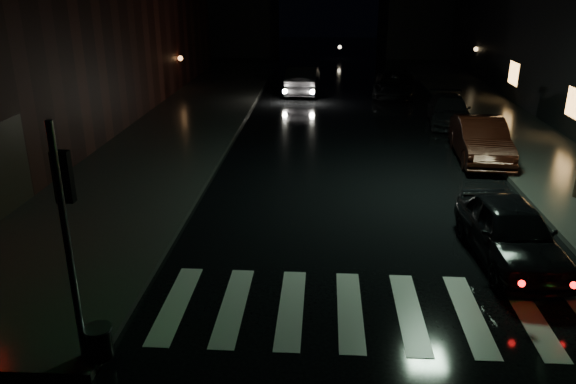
% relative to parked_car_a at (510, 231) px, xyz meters
% --- Properties ---
extents(ground, '(120.00, 120.00, 0.00)m').
position_rel_parked_car_a_xyz_m(ground, '(-6.25, -3.00, -0.73)').
color(ground, black).
rests_on(ground, ground).
extents(sidewalk_left, '(6.00, 44.00, 0.15)m').
position_rel_parked_car_a_xyz_m(sidewalk_left, '(-11.25, 11.00, -0.65)').
color(sidewalk_left, '#282826').
rests_on(sidewalk_left, ground).
extents(sidewalk_right, '(4.00, 44.00, 0.15)m').
position_rel_parked_car_a_xyz_m(sidewalk_right, '(3.75, 11.00, -0.65)').
color(sidewalk_right, '#282826').
rests_on(sidewalk_right, ground).
extents(building_left, '(10.00, 36.00, 7.00)m').
position_rel_parked_car_a_xyz_m(building_left, '(-18.25, 13.00, 2.77)').
color(building_left, black).
rests_on(building_left, ground).
extents(building_far_left, '(14.00, 10.00, 8.00)m').
position_rel_parked_car_a_xyz_m(building_far_left, '(-16.25, 42.00, 3.27)').
color(building_far_left, black).
rests_on(building_far_left, ground).
extents(building_far_right, '(14.00, 10.00, 7.00)m').
position_rel_parked_car_a_xyz_m(building_far_right, '(7.75, 42.00, 2.77)').
color(building_far_right, black).
rests_on(building_far_right, ground).
extents(crosswalk, '(9.00, 3.00, 0.01)m').
position_rel_parked_car_a_xyz_m(crosswalk, '(-3.25, -2.50, -0.72)').
color(crosswalk, beige).
rests_on(crosswalk, ground).
extents(signal_pole_corner, '(0.68, 0.61, 4.20)m').
position_rel_parked_car_a_xyz_m(signal_pole_corner, '(-8.40, -4.46, 0.81)').
color(signal_pole_corner, slate).
rests_on(signal_pole_corner, ground).
extents(parked_car_a, '(1.99, 4.38, 1.46)m').
position_rel_parked_car_a_xyz_m(parked_car_a, '(0.00, 0.00, 0.00)').
color(parked_car_a, black).
rests_on(parked_car_a, ground).
extents(parked_car_b, '(1.92, 4.81, 1.56)m').
position_rel_parked_car_a_xyz_m(parked_car_b, '(1.35, 8.14, 0.05)').
color(parked_car_b, black).
rests_on(parked_car_b, ground).
extents(parked_car_c, '(2.26, 4.64, 1.30)m').
position_rel_parked_car_a_xyz_m(parked_car_c, '(1.35, 13.81, -0.08)').
color(parked_car_c, black).
rests_on(parked_car_c, ground).
extents(parked_car_d, '(2.93, 5.21, 1.37)m').
position_rel_parked_car_a_xyz_m(parked_car_d, '(-0.45, 20.47, -0.04)').
color(parked_car_d, black).
rests_on(parked_car_d, ground).
extents(oncoming_car, '(1.96, 5.07, 1.65)m').
position_rel_parked_car_a_xyz_m(oncoming_car, '(-5.75, 20.93, 0.09)').
color(oncoming_car, black).
rests_on(oncoming_car, ground).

